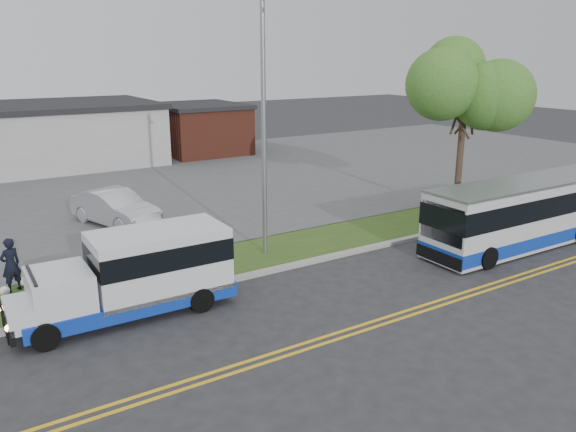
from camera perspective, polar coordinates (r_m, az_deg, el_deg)
ground at (r=18.51m, az=-6.08°, el=-8.18°), size 140.00×140.00×0.00m
lane_line_north at (r=15.50m, az=0.43°, el=-13.17°), size 70.00×0.12×0.01m
lane_line_south at (r=15.28m, az=1.06°, el=-13.63°), size 70.00×0.12×0.01m
curb at (r=19.40m, az=-7.54°, el=-6.82°), size 80.00×0.30×0.15m
verge at (r=20.94m, az=-9.62°, el=-5.22°), size 80.00×3.30×0.10m
parking_lot at (r=33.89m, az=-18.97°, el=2.37°), size 80.00×25.00×0.10m
brick_wing at (r=45.26m, az=-8.91°, el=8.77°), size 6.30×7.30×3.90m
tree_east at (r=28.07m, az=17.64°, el=12.55°), size 5.20×5.20×8.33m
streetlight_near at (r=20.83m, az=-2.39°, el=9.61°), size 0.35×1.53×9.50m
shuttle_bus at (r=17.51m, az=-14.88°, el=-5.37°), size 6.56×2.27×2.50m
transit_bus at (r=24.81m, az=23.00°, el=0.30°), size 9.80×2.44×2.71m
pedestrian at (r=20.37m, az=-26.35°, el=-4.47°), size 0.78×0.66×1.82m
parked_car_a at (r=26.58m, az=-17.16°, el=0.81°), size 3.24×5.15×1.60m
grocery_bag_left at (r=20.37m, az=-26.84°, el=-6.80°), size 0.32×0.32×0.32m
grocery_bag_right at (r=20.88m, az=-25.36°, el=-6.06°), size 0.32×0.32×0.32m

